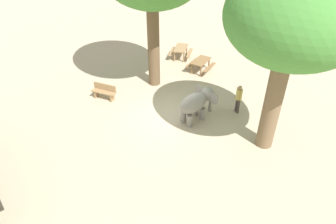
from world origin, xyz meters
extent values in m
plane|color=#BAA88C|center=(0.00, 0.00, 0.00)|extent=(60.00, 60.00, 0.00)
cylinder|color=gray|center=(-0.71, -0.93, 0.33)|extent=(0.29, 0.29, 0.66)
cylinder|color=gray|center=(-1.18, -0.95, 0.33)|extent=(0.29, 0.29, 0.66)
cylinder|color=gray|center=(-0.76, -0.02, 0.33)|extent=(0.29, 0.29, 0.66)
cylinder|color=gray|center=(-1.22, -0.04, 0.33)|extent=(0.29, 0.29, 0.66)
ellipsoid|color=gray|center=(-0.97, -0.48, 1.06)|extent=(0.91, 1.69, 0.99)
sphere|color=gray|center=(-0.92, -1.50, 1.18)|extent=(0.71, 0.71, 0.71)
cone|color=gray|center=(-0.91, -1.77, 0.56)|extent=(0.22, 0.22, 1.11)
cube|color=gray|center=(-0.46, -1.38, 1.18)|extent=(0.58, 0.11, 0.53)
cube|color=gray|center=(-1.39, -1.42, 1.18)|extent=(0.58, 0.11, 0.53)
cylinder|color=#3F3833|center=(-1.97, -2.80, 0.41)|extent=(0.14, 0.14, 0.82)
cylinder|color=#3F3833|center=(-1.80, -2.86, 0.41)|extent=(0.14, 0.14, 0.82)
cylinder|color=tan|center=(-1.89, -2.83, 1.11)|extent=(0.32, 0.32, 0.58)
sphere|color=tan|center=(-1.89, -2.83, 1.51)|extent=(0.22, 0.22, 0.22)
cylinder|color=tan|center=(-2.08, -2.75, 1.12)|extent=(0.09, 0.09, 0.55)
cylinder|color=tan|center=(-1.69, -2.91, 1.12)|extent=(0.09, 0.09, 0.55)
cylinder|color=brown|center=(-4.40, -1.85, 2.29)|extent=(0.76, 0.76, 4.57)
ellipsoid|color=#478C38|center=(-4.40, -1.85, 5.99)|extent=(5.23, 4.80, 3.71)
cylinder|color=brown|center=(3.29, -1.19, 2.54)|extent=(0.68, 0.68, 5.08)
cube|color=#9E7A51|center=(3.67, 2.08, 0.45)|extent=(1.42, 1.03, 0.06)
cube|color=#9E7A51|center=(3.76, 1.93, 0.68)|extent=(1.25, 0.73, 0.40)
cube|color=#9E7A51|center=(3.21, 1.82, 0.21)|extent=(0.24, 0.35, 0.42)
cube|color=#9E7A51|center=(4.13, 2.33, 0.21)|extent=(0.24, 0.35, 0.42)
cube|color=olive|center=(2.69, -4.48, 0.75)|extent=(1.27, 1.68, 0.06)
cylinder|color=olive|center=(3.19, -4.93, 0.36)|extent=(0.10, 0.10, 0.72)
cylinder|color=olive|center=(2.59, -5.15, 0.36)|extent=(0.10, 0.10, 0.72)
cylinder|color=olive|center=(2.78, -3.80, 0.36)|extent=(0.10, 0.10, 0.72)
cylinder|color=olive|center=(2.18, -4.02, 0.36)|extent=(0.10, 0.10, 0.72)
cube|color=olive|center=(3.27, -4.26, 0.44)|extent=(0.74, 1.49, 0.05)
cube|color=olive|center=(2.10, -4.69, 0.44)|extent=(0.74, 1.49, 0.05)
cube|color=#9E7A51|center=(5.01, -4.75, 0.75)|extent=(1.56, 1.67, 0.06)
cylinder|color=#9E7A51|center=(5.63, -5.02, 0.36)|extent=(0.10, 0.10, 0.72)
cylinder|color=#9E7A51|center=(5.13, -5.42, 0.36)|extent=(0.10, 0.10, 0.72)
cylinder|color=#9E7A51|center=(4.88, -4.09, 0.36)|extent=(0.10, 0.10, 0.72)
cylinder|color=#9E7A51|center=(4.38, -4.49, 0.36)|extent=(0.10, 0.10, 0.72)
cube|color=#9E7A51|center=(5.49, -4.37, 0.44)|extent=(1.12, 1.32, 0.05)
cube|color=#9E7A51|center=(4.52, -5.14, 0.44)|extent=(1.12, 1.32, 0.05)
cylinder|color=gray|center=(0.24, -2.95, 0.16)|extent=(0.36, 0.36, 0.32)
camera|label=1|loc=(-10.27, 8.55, 9.76)|focal=33.40mm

